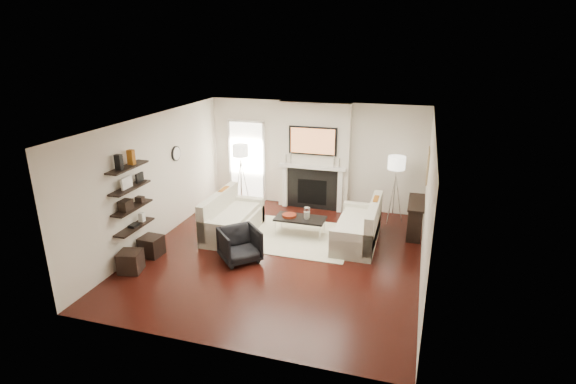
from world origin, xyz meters
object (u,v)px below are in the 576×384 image
(loveseat_left_base, at_px, (233,225))
(lamp_left_shade, at_px, (240,151))
(armchair, at_px, (240,243))
(lamp_right_shade, at_px, (397,163))
(coffee_table, at_px, (300,219))
(ottoman_near, at_px, (151,246))
(loveseat_right_base, at_px, (356,234))

(loveseat_left_base, bearing_deg, lamp_left_shade, 106.57)
(armchair, distance_m, lamp_right_shade, 4.12)
(coffee_table, relative_size, ottoman_near, 2.75)
(armchair, bearing_deg, ottoman_near, 146.01)
(loveseat_right_base, height_order, ottoman_near, loveseat_right_base)
(armchair, height_order, lamp_left_shade, lamp_left_shade)
(loveseat_right_base, relative_size, lamp_right_shade, 4.50)
(loveseat_left_base, xyz_separation_m, ottoman_near, (-1.17, -1.44, -0.01))
(armchair, distance_m, lamp_left_shade, 3.38)
(lamp_left_shade, distance_m, ottoman_near, 3.57)
(loveseat_right_base, xyz_separation_m, ottoman_near, (-3.87, -1.77, -0.01))
(loveseat_left_base, distance_m, armchair, 1.31)
(lamp_left_shade, bearing_deg, lamp_right_shade, -1.17)
(ottoman_near, bearing_deg, loveseat_right_base, 24.63)
(lamp_right_shade, height_order, ottoman_near, lamp_right_shade)
(ottoman_near, bearing_deg, lamp_left_shade, 79.31)
(coffee_table, height_order, lamp_right_shade, lamp_right_shade)
(ottoman_near, bearing_deg, lamp_right_shade, 35.35)
(loveseat_right_base, bearing_deg, coffee_table, 179.20)
(armchair, bearing_deg, loveseat_left_base, 75.40)
(loveseat_left_base, height_order, lamp_right_shade, lamp_right_shade)
(loveseat_left_base, relative_size, ottoman_near, 4.50)
(loveseat_right_base, xyz_separation_m, coffee_table, (-1.25, 0.02, 0.19))
(coffee_table, bearing_deg, loveseat_right_base, -0.80)
(lamp_left_shade, relative_size, ottoman_near, 1.00)
(armchair, xyz_separation_m, lamp_right_shade, (2.72, 2.90, 1.08))
(loveseat_right_base, bearing_deg, loveseat_left_base, -172.91)
(loveseat_left_base, distance_m, ottoman_near, 1.85)
(armchair, bearing_deg, coffee_table, 17.58)
(coffee_table, relative_size, lamp_right_shade, 2.75)
(lamp_right_shade, xyz_separation_m, ottoman_near, (-4.52, -3.21, -1.25))
(armchair, relative_size, ottoman_near, 1.83)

